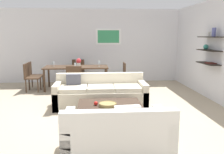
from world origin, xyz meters
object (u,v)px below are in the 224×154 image
object	(u,v)px
apple_on_coffee_table	(96,103)
wine_glass_left_far	(54,63)
dining_chair_right_near	(121,74)
loveseat_white	(117,135)
coffee_table	(110,114)
wine_glass_head	(77,61)
wine_glass_right_near	(99,63)
dining_chair_head	(78,70)
centerpiece_vase	(79,62)
dining_chair_foot	(74,79)
dining_chair_left_near	(30,75)
dining_chair_left_far	(33,73)
wine_glass_foot	(75,64)
dining_table	(76,69)
sofa_beige	(100,94)
decorative_bowl	(108,104)

from	to	relation	value
apple_on_coffee_table	wine_glass_left_far	world-z (taller)	wine_glass_left_far
dining_chair_right_near	loveseat_white	bearing A→B (deg)	-97.10
coffee_table	wine_glass_head	bearing A→B (deg)	104.06
dining_chair_right_near	wine_glass_right_near	xyz separation A→B (m)	(-0.69, 0.09, 0.38)
dining_chair_head	wine_glass_right_near	xyz separation A→B (m)	(0.74, -0.94, 0.38)
wine_glass_head	centerpiece_vase	size ratio (longest dim) A/B	0.68
dining_chair_head	dining_chair_foot	size ratio (longest dim) A/B	1.00
dining_chair_left_near	dining_chair_foot	size ratio (longest dim) A/B	1.00
dining_chair_left_far	dining_chair_right_near	bearing A→B (deg)	-7.70
apple_on_coffee_table	wine_glass_head	xyz separation A→B (m)	(-0.60, 3.51, 0.46)
wine_glass_head	wine_glass_foot	distance (m)	0.74
dining_chair_left_far	wine_glass_left_far	size ratio (longest dim) A/B	5.72
wine_glass_right_near	centerpiece_vase	xyz separation A→B (m)	(-0.66, 0.09, 0.01)
dining_table	dining_chair_foot	size ratio (longest dim) A/B	2.32
wine_glass_head	centerpiece_vase	distance (m)	0.40
dining_chair_foot	wine_glass_head	bearing A→B (deg)	90.00
sofa_beige	decorative_bowl	size ratio (longest dim) A/B	6.45
dining_table	decorative_bowl	bearing A→B (deg)	-75.42
coffee_table	wine_glass_foot	world-z (taller)	wine_glass_foot
coffee_table	dining_table	size ratio (longest dim) A/B	0.63
dining_chair_head	wine_glass_head	world-z (taller)	wine_glass_head
loveseat_white	wine_glass_foot	bearing A→B (deg)	102.71
coffee_table	wine_glass_right_near	world-z (taller)	wine_glass_right_near
decorative_bowl	dining_chair_head	bearing A→B (deg)	101.66
centerpiece_vase	dining_chair_foot	bearing A→B (deg)	-95.74
dining_chair_foot	wine_glass_left_far	distance (m)	1.25
sofa_beige	dining_chair_left_far	bearing A→B (deg)	135.58
dining_chair_left_near	dining_chair_head	xyz separation A→B (m)	(1.43, 1.03, 0.00)
coffee_table	dining_chair_head	size ratio (longest dim) A/B	1.45
centerpiece_vase	dining_chair_right_near	bearing A→B (deg)	-7.42
sofa_beige	wine_glass_right_near	bearing A→B (deg)	89.52
loveseat_white	dining_chair_left_far	size ratio (longest dim) A/B	1.77
decorative_bowl	centerpiece_vase	size ratio (longest dim) A/B	1.34
wine_glass_head	wine_glass_foot	bearing A→B (deg)	-90.00
dining_chair_left_near	centerpiece_vase	distance (m)	1.57
centerpiece_vase	dining_chair_left_near	bearing A→B (deg)	-173.38
dining_table	dining_chair_foot	bearing A→B (deg)	-90.00
sofa_beige	decorative_bowl	bearing A→B (deg)	-85.06
loveseat_white	dining_chair_foot	bearing A→B (deg)	104.32
wine_glass_right_near	centerpiece_vase	world-z (taller)	centerpiece_vase
dining_chair_right_near	wine_glass_head	xyz separation A→B (m)	(-1.43, 0.56, 0.37)
sofa_beige	coffee_table	xyz separation A→B (m)	(0.16, -1.24, -0.10)
apple_on_coffee_table	wine_glass_head	size ratio (longest dim) A/B	0.46
coffee_table	apple_on_coffee_table	xyz separation A→B (m)	(-0.28, 0.02, 0.23)
decorative_bowl	dining_chair_head	xyz separation A→B (m)	(-0.83, 4.04, 0.09)
dining_chair_left_near	loveseat_white	bearing A→B (deg)	-60.89
dining_chair_left_near	dining_chair_head	world-z (taller)	same
coffee_table	dining_chair_head	world-z (taller)	dining_chair_head
loveseat_white	dining_table	distance (m)	4.49
decorative_bowl	dining_table	distance (m)	3.32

